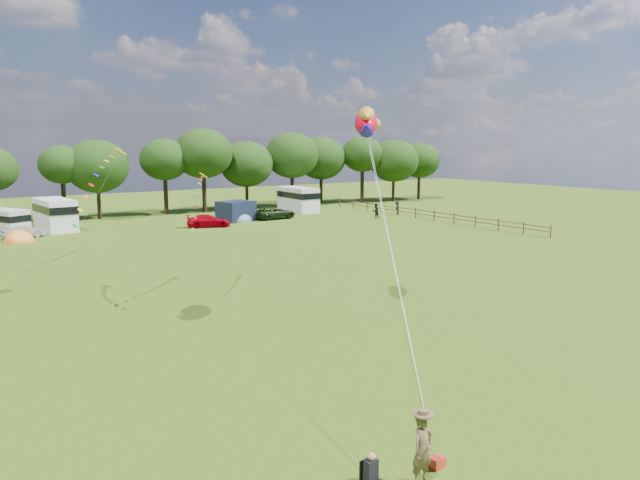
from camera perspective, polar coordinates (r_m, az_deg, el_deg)
ground_plane at (r=25.28m, az=10.36°, el=-11.40°), size 180.00×180.00×0.00m
tree_line at (r=75.17m, az=-16.96°, el=6.83°), size 102.98×10.98×10.27m
fence at (r=71.22m, az=9.56°, el=2.43°), size 0.12×33.12×1.20m
car_b at (r=62.97m, az=-25.52°, el=0.72°), size 3.56×1.79×1.20m
car_c at (r=64.97m, az=-10.16°, el=1.73°), size 4.62×3.14×1.28m
car_d at (r=70.82m, az=-4.21°, el=2.49°), size 5.27×2.72×1.39m
campervan_b at (r=64.99m, az=-26.90°, el=1.51°), size 4.11×5.53×2.50m
campervan_c at (r=66.96m, az=-23.06°, el=2.24°), size 3.15×6.51×3.10m
campervan_d at (r=77.89m, az=-2.01°, el=3.80°), size 2.74×6.24×3.04m
tent_orange at (r=60.58m, az=-25.79°, el=-0.15°), size 2.57×2.82×2.01m
tent_greyblue at (r=69.35m, az=-7.54°, el=1.73°), size 3.19×3.50×2.38m
awning_navy at (r=69.34m, az=-7.70°, el=2.64°), size 4.18×3.71×2.22m
kite_flyer at (r=17.06m, az=9.37°, el=-18.40°), size 0.74×0.54×1.89m
camp_chair at (r=16.55m, az=4.63°, el=-20.21°), size 0.52×0.51×1.16m
kite_bag at (r=18.21m, az=10.65°, el=-19.36°), size 0.46×0.34×0.30m
fish_kite at (r=31.16m, az=4.23°, el=10.67°), size 2.73×3.28×1.82m
streamer_kite_b at (r=35.52m, az=-19.21°, el=5.84°), size 4.23×4.77×3.83m
streamer_kite_c at (r=35.67m, az=-10.97°, el=4.46°), size 2.98×4.89×2.77m
walker_a at (r=71.44m, az=5.11°, el=2.66°), size 0.85×0.55×1.70m
walker_b at (r=75.91m, az=7.06°, el=2.96°), size 1.13×0.82×1.58m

